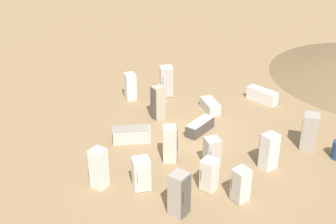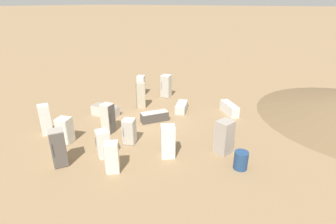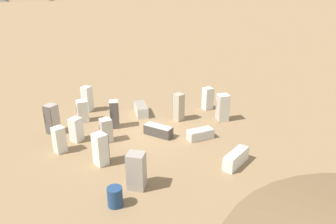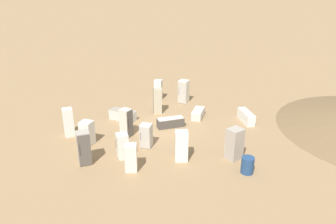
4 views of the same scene
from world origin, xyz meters
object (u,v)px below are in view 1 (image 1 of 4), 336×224
at_px(discarded_fridge_8, 130,86).
at_px(discarded_fridge_14, 241,185).
at_px(discarded_fridge_1, 158,102).
at_px(discarded_fridge_7, 170,144).
at_px(discarded_fridge_4, 132,134).
at_px(discarded_fridge_12, 262,95).
at_px(discarded_fridge_9, 209,175).
at_px(discarded_fridge_6, 210,106).
at_px(discarded_fridge_2, 200,127).
at_px(discarded_fridge_10, 141,174).
at_px(discarded_fridge_0, 99,168).
at_px(discarded_fridge_5, 310,131).
at_px(discarded_fridge_15, 269,151).
at_px(discarded_fridge_13, 179,194).
at_px(discarded_fridge_3, 212,152).
at_px(discarded_fridge_11, 166,81).

xyz_separation_m(discarded_fridge_8, discarded_fridge_14, (5.51, -9.37, -0.07)).
xyz_separation_m(discarded_fridge_1, discarded_fridge_7, (0.79, -4.20, -0.03)).
height_order(discarded_fridge_4, discarded_fridge_12, discarded_fridge_12).
relative_size(discarded_fridge_1, discarded_fridge_7, 1.04).
bearing_deg(discarded_fridge_9, discarded_fridge_6, -59.19).
xyz_separation_m(discarded_fridge_2, discarded_fridge_12, (3.70, 3.79, 0.06)).
bearing_deg(discarded_fridge_10, discarded_fridge_14, 153.31).
bearing_deg(discarded_fridge_8, discarded_fridge_10, -104.92).
xyz_separation_m(discarded_fridge_7, discarded_fridge_8, (-2.56, 6.54, -0.09)).
distance_m(discarded_fridge_4, discarded_fridge_10, 4.00).
distance_m(discarded_fridge_0, discarded_fridge_6, 8.88).
relative_size(discarded_fridge_2, discarded_fridge_4, 0.93).
height_order(discarded_fridge_5, discarded_fridge_15, discarded_fridge_5).
bearing_deg(discarded_fridge_1, discarded_fridge_14, 171.65).
relative_size(discarded_fridge_2, discarded_fridge_7, 1.01).
distance_m(discarded_fridge_2, discarded_fridge_13, 6.58).
bearing_deg(discarded_fridge_13, discarded_fridge_15, 163.51).
bearing_deg(discarded_fridge_13, discarded_fridge_1, -137.71).
xyz_separation_m(discarded_fridge_12, discarded_fridge_14, (-2.20, -9.33, 0.36)).
bearing_deg(discarded_fridge_14, discarded_fridge_4, 8.14).
distance_m(discarded_fridge_9, discarded_fridge_15, 3.23).
distance_m(discarded_fridge_2, discarded_fridge_10, 5.55).
bearing_deg(discarded_fridge_3, discarded_fridge_9, 61.19).
relative_size(discarded_fridge_3, discarded_fridge_15, 0.82).
xyz_separation_m(discarded_fridge_11, discarded_fridge_12, (5.62, -0.63, -0.53)).
bearing_deg(discarded_fridge_2, discarded_fridge_12, -99.08).
relative_size(discarded_fridge_9, discarded_fridge_11, 0.79).
height_order(discarded_fridge_3, discarded_fridge_15, discarded_fridge_15).
xyz_separation_m(discarded_fridge_3, discarded_fridge_5, (4.75, 1.80, 0.19)).
relative_size(discarded_fridge_0, discarded_fridge_2, 1.01).
xyz_separation_m(discarded_fridge_9, discarded_fridge_11, (-2.18, 9.27, 0.19)).
height_order(discarded_fridge_3, discarded_fridge_6, discarded_fridge_3).
bearing_deg(discarded_fridge_12, discarded_fridge_1, -25.96).
bearing_deg(discarded_fridge_9, discarded_fridge_12, -78.02).
relative_size(discarded_fridge_0, discarded_fridge_10, 1.26).
relative_size(discarded_fridge_5, discarded_fridge_9, 1.24).
xyz_separation_m(discarded_fridge_5, discarded_fridge_15, (-2.22, -1.84, -0.03)).
relative_size(discarded_fridge_4, discarded_fridge_10, 1.34).
bearing_deg(discarded_fridge_6, discarded_fridge_12, -176.28).
distance_m(discarded_fridge_11, discarded_fridge_14, 10.53).
relative_size(discarded_fridge_1, discarded_fridge_14, 1.25).
relative_size(discarded_fridge_9, discarded_fridge_14, 0.98).
xyz_separation_m(discarded_fridge_12, discarded_fridge_15, (-0.71, -6.91, 0.48)).
bearing_deg(discarded_fridge_14, discarded_fridge_5, -80.31).
bearing_deg(discarded_fridge_3, discarded_fridge_15, 156.73).
xyz_separation_m(discarded_fridge_9, discarded_fridge_13, (-1.22, -1.63, 0.20)).
bearing_deg(discarded_fridge_1, discarded_fridge_6, -107.42).
xyz_separation_m(discarded_fridge_6, discarded_fridge_8, (-4.64, 1.35, 0.51)).
distance_m(discarded_fridge_0, discarded_fridge_15, 7.56).
distance_m(discarded_fridge_5, discarded_fridge_9, 6.11).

